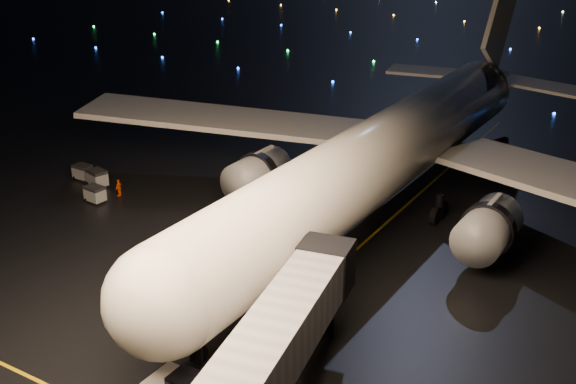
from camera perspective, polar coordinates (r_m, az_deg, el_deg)
name	(u,v)px	position (r m, az deg, el deg)	size (l,w,h in m)	color
lane_centre	(357,249)	(58.39, 5.51, -4.48)	(0.25, 80.00, 0.02)	gold
airliner	(403,103)	(64.21, 9.06, 6.97)	(66.85, 63.51, 18.94)	silver
belt_loader	(225,256)	(54.11, -5.01, -5.03)	(6.10, 1.66, 2.96)	silver
crew_c	(119,188)	(69.55, -13.21, 0.34)	(0.97, 0.40, 1.66)	#FF5501
safety_cone_0	(262,192)	(68.27, -2.04, -0.01)	(0.41, 0.41, 0.47)	#F25E12
safety_cone_1	(266,184)	(70.05, -1.76, 0.61)	(0.43, 0.43, 0.48)	#F25E12
safety_cone_2	(226,203)	(66.07, -4.92, -0.85)	(0.47, 0.47, 0.53)	#F25E12
safety_cone_3	(219,130)	(86.51, -5.45, 4.89)	(0.46, 0.46, 0.53)	#F25E12
taxiway_lights	(514,43)	(144.65, 17.43, 11.18)	(164.00, 92.00, 0.36)	black
baggage_cart_0	(97,178)	(72.32, -14.85, 1.07)	(1.97, 1.38, 1.68)	gray
baggage_cart_1	(95,194)	(68.76, -15.01, -0.16)	(1.78, 1.25, 1.52)	gray
baggage_cart_2	(83,172)	(74.49, -15.92, 1.52)	(1.79, 1.25, 1.52)	gray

